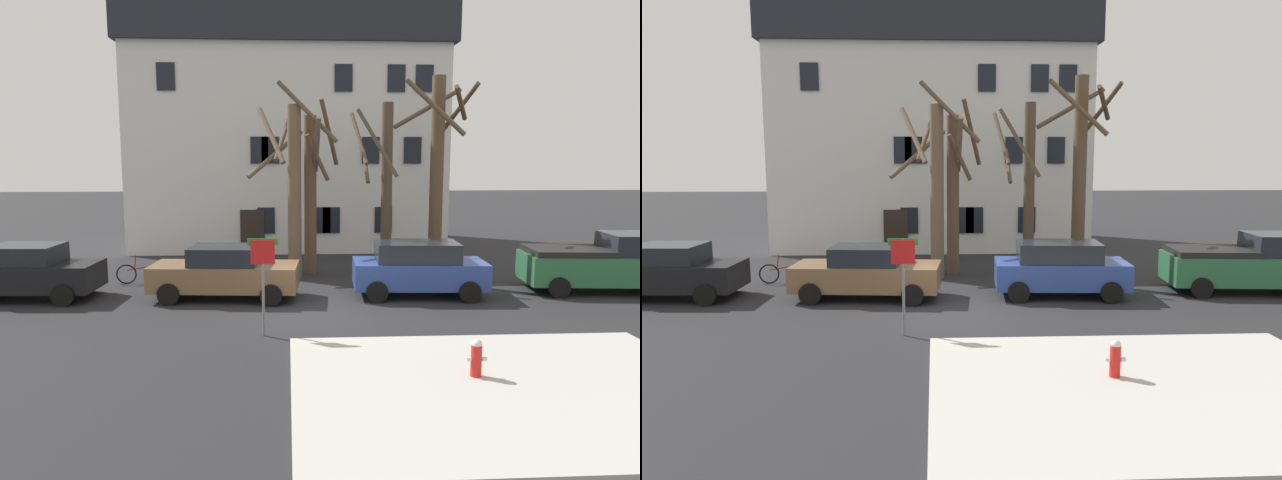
{
  "view_description": "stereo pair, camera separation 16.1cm",
  "coord_description": "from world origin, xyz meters",
  "views": [
    {
      "loc": [
        -0.63,
        -16.14,
        4.51
      ],
      "look_at": [
        0.46,
        3.18,
        1.7
      ],
      "focal_mm": 32.25,
      "sensor_mm": 36.0,
      "label": 1
    },
    {
      "loc": [
        -0.47,
        -16.15,
        4.51
      ],
      "look_at": [
        0.46,
        3.18,
        1.7
      ],
      "focal_mm": 32.25,
      "sensor_mm": 36.0,
      "label": 2
    }
  ],
  "objects": [
    {
      "name": "ground_plane",
      "position": [
        0.0,
        0.0,
        0.0
      ],
      "size": [
        120.0,
        120.0,
        0.0
      ],
      "primitive_type": "plane",
      "color": "#262628"
    },
    {
      "name": "sidewalk_slab",
      "position": [
        3.65,
        -5.78,
        0.06
      ],
      "size": [
        8.48,
        6.33,
        0.12
      ],
      "primitive_type": "cube",
      "color": "#B7B5AD",
      "rests_on": "ground_plane"
    },
    {
      "name": "building_main",
      "position": [
        -0.58,
        13.83,
        6.05
      ],
      "size": [
        15.43,
        7.7,
        11.91
      ],
      "color": "white",
      "rests_on": "ground_plane"
    },
    {
      "name": "tree_bare_near",
      "position": [
        -0.41,
        5.08,
        3.43
      ],
      "size": [
        2.74,
        3.16,
        6.38
      ],
      "color": "brown",
      "rests_on": "ground_plane"
    },
    {
      "name": "tree_bare_mid",
      "position": [
        0.23,
        5.71,
        3.43
      ],
      "size": [
        2.52,
        2.64,
        7.21
      ],
      "color": "brown",
      "rests_on": "ground_plane"
    },
    {
      "name": "tree_bare_far",
      "position": [
        2.94,
        4.95,
        3.44
      ],
      "size": [
        1.54,
        2.25,
        6.46
      ],
      "color": "#4C3D2D",
      "rests_on": "ground_plane"
    },
    {
      "name": "tree_bare_end",
      "position": [
        5.23,
        6.14,
        4.18
      ],
      "size": [
        2.99,
        3.05,
        7.58
      ],
      "color": "brown",
      "rests_on": "ground_plane"
    },
    {
      "name": "car_black_sedan",
      "position": [
        -8.9,
        2.29,
        0.88
      ],
      "size": [
        4.47,
        2.29,
        1.75
      ],
      "color": "black",
      "rests_on": "ground_plane"
    },
    {
      "name": "car_brown_sedan",
      "position": [
        -2.64,
        1.97,
        0.85
      ],
      "size": [
        4.78,
        2.36,
        1.7
      ],
      "color": "brown",
      "rests_on": "ground_plane"
    },
    {
      "name": "car_blue_wagon",
      "position": [
        3.6,
        1.99,
        0.92
      ],
      "size": [
        4.35,
        2.27,
        1.78
      ],
      "color": "#2D4799",
      "rests_on": "ground_plane"
    },
    {
      "name": "pickup_truck_green",
      "position": [
        9.94,
        2.28,
        0.96
      ],
      "size": [
        5.23,
        2.55,
        1.98
      ],
      "color": "#2D6B42",
      "rests_on": "ground_plane"
    },
    {
      "name": "fire_hydrant",
      "position": [
        3.14,
        -5.26,
        0.52
      ],
      "size": [
        0.42,
        0.22,
        0.77
      ],
      "color": "red",
      "rests_on": "sidewalk_slab"
    },
    {
      "name": "street_sign_pole",
      "position": [
        -1.26,
        -2.01,
        1.76
      ],
      "size": [
        0.76,
        0.07,
        2.5
      ],
      "color": "slate",
      "rests_on": "ground_plane"
    },
    {
      "name": "bicycle_leaning",
      "position": [
        -5.88,
        4.36,
        0.37
      ],
      "size": [
        1.75,
        0.24,
        1.03
      ],
      "color": "black",
      "rests_on": "ground_plane"
    }
  ]
}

